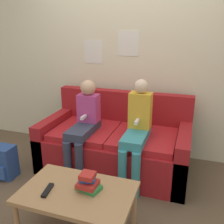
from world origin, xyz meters
name	(u,v)px	position (x,y,z in m)	size (l,w,h in m)	color
ground_plane	(99,192)	(0.00, 0.00, 0.00)	(10.00, 10.00, 0.00)	brown
wall_back	(129,56)	(0.00, 1.10, 1.30)	(8.00, 0.06, 2.60)	beige
couch	(116,144)	(0.00, 0.57, 0.29)	(1.74, 0.89, 0.89)	maroon
coffee_table	(77,195)	(0.04, -0.56, 0.37)	(0.91, 0.57, 0.41)	#AD7F51
person_left	(84,123)	(-0.31, 0.35, 0.62)	(0.24, 0.60, 1.09)	#33384C
person_right	(137,129)	(0.30, 0.35, 0.63)	(0.24, 0.60, 1.13)	teal
tv_remote	(48,190)	(-0.18, -0.64, 0.42)	(0.07, 0.17, 0.02)	black
book_stack	(88,183)	(0.11, -0.51, 0.47)	(0.22, 0.17, 0.15)	#2D8442
backpack	(4,162)	(-1.14, -0.07, 0.19)	(0.26, 0.22, 0.38)	#284789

